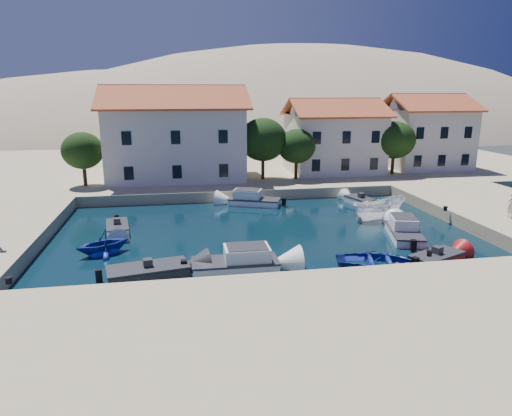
{
  "coord_description": "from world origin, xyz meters",
  "views": [
    {
      "loc": [
        -5.93,
        -21.62,
        10.11
      ],
      "look_at": [
        -0.52,
        9.52,
        2.0
      ],
      "focal_mm": 32.0,
      "sensor_mm": 36.0,
      "label": 1
    }
  ],
  "objects_px": {
    "building_mid": "(334,135)",
    "cabin_cruiser_east": "(404,232)",
    "pedestrian": "(511,205)",
    "building_left": "(175,132)",
    "cabin_cruiser_south": "(235,262)",
    "boat_east": "(378,219)",
    "building_right": "(426,131)",
    "rowboat_south": "(376,267)"
  },
  "relations": [
    {
      "from": "building_mid",
      "to": "cabin_cruiser_east",
      "type": "height_order",
      "value": "building_mid"
    },
    {
      "from": "cabin_cruiser_east",
      "to": "pedestrian",
      "type": "height_order",
      "value": "pedestrian"
    },
    {
      "from": "building_left",
      "to": "cabin_cruiser_east",
      "type": "height_order",
      "value": "building_left"
    },
    {
      "from": "cabin_cruiser_south",
      "to": "boat_east",
      "type": "xyz_separation_m",
      "value": [
        12.9,
        8.87,
        -0.48
      ]
    },
    {
      "from": "building_right",
      "to": "rowboat_south",
      "type": "bearing_deg",
      "value": -123.62
    },
    {
      "from": "building_left",
      "to": "building_mid",
      "type": "distance_m",
      "value": 18.04
    },
    {
      "from": "boat_east",
      "to": "building_mid",
      "type": "bearing_deg",
      "value": -20.57
    },
    {
      "from": "building_mid",
      "to": "pedestrian",
      "type": "xyz_separation_m",
      "value": [
        6.28,
        -21.62,
        -3.27
      ]
    },
    {
      "from": "boat_east",
      "to": "building_right",
      "type": "bearing_deg",
      "value": -51.68
    },
    {
      "from": "cabin_cruiser_east",
      "to": "boat_east",
      "type": "relative_size",
      "value": 1.05
    },
    {
      "from": "building_left",
      "to": "pedestrian",
      "type": "bearing_deg",
      "value": -40.34
    },
    {
      "from": "building_right",
      "to": "rowboat_south",
      "type": "relative_size",
      "value": 1.99
    },
    {
      "from": "building_mid",
      "to": "cabin_cruiser_south",
      "type": "distance_m",
      "value": 30.29
    },
    {
      "from": "cabin_cruiser_south",
      "to": "pedestrian",
      "type": "xyz_separation_m",
      "value": [
        21.15,
        4.34,
        1.48
      ]
    },
    {
      "from": "pedestrian",
      "to": "building_right",
      "type": "bearing_deg",
      "value": -123.69
    },
    {
      "from": "pedestrian",
      "to": "cabin_cruiser_south",
      "type": "bearing_deg",
      "value": -7.92
    },
    {
      "from": "boat_east",
      "to": "cabin_cruiser_east",
      "type": "bearing_deg",
      "value": 162.41
    },
    {
      "from": "building_left",
      "to": "cabin_cruiser_east",
      "type": "bearing_deg",
      "value": -53.26
    },
    {
      "from": "cabin_cruiser_south",
      "to": "cabin_cruiser_east",
      "type": "bearing_deg",
      "value": 17.81
    },
    {
      "from": "building_mid",
      "to": "pedestrian",
      "type": "relative_size",
      "value": 5.49
    },
    {
      "from": "building_left",
      "to": "cabin_cruiser_south",
      "type": "relative_size",
      "value": 2.92
    },
    {
      "from": "building_right",
      "to": "cabin_cruiser_south",
      "type": "xyz_separation_m",
      "value": [
        -26.87,
        -26.96,
        -5.0
      ]
    },
    {
      "from": "building_right",
      "to": "pedestrian",
      "type": "bearing_deg",
      "value": -104.19
    },
    {
      "from": "rowboat_south",
      "to": "cabin_cruiser_east",
      "type": "xyz_separation_m",
      "value": [
        4.23,
        4.79,
        0.48
      ]
    },
    {
      "from": "building_mid",
      "to": "cabin_cruiser_east",
      "type": "relative_size",
      "value": 2.02
    },
    {
      "from": "cabin_cruiser_south",
      "to": "boat_east",
      "type": "distance_m",
      "value": 15.66
    },
    {
      "from": "building_left",
      "to": "building_right",
      "type": "bearing_deg",
      "value": 3.81
    },
    {
      "from": "building_left",
      "to": "pedestrian",
      "type": "relative_size",
      "value": 7.69
    },
    {
      "from": "rowboat_south",
      "to": "boat_east",
      "type": "xyz_separation_m",
      "value": [
        4.55,
        9.76,
        0.0
      ]
    },
    {
      "from": "building_right",
      "to": "cabin_cruiser_south",
      "type": "height_order",
      "value": "building_right"
    },
    {
      "from": "rowboat_south",
      "to": "building_mid",
      "type": "bearing_deg",
      "value": 0.7
    },
    {
      "from": "building_mid",
      "to": "rowboat_south",
      "type": "distance_m",
      "value": 28.12
    },
    {
      "from": "building_left",
      "to": "boat_east",
      "type": "distance_m",
      "value": 23.47
    },
    {
      "from": "building_left",
      "to": "boat_east",
      "type": "relative_size",
      "value": 2.97
    },
    {
      "from": "building_left",
      "to": "building_right",
      "type": "relative_size",
      "value": 1.56
    },
    {
      "from": "rowboat_south",
      "to": "pedestrian",
      "type": "xyz_separation_m",
      "value": [
        12.8,
        5.23,
        1.96
      ]
    },
    {
      "from": "rowboat_south",
      "to": "pedestrian",
      "type": "relative_size",
      "value": 2.49
    },
    {
      "from": "cabin_cruiser_south",
      "to": "boat_east",
      "type": "height_order",
      "value": "cabin_cruiser_south"
    },
    {
      "from": "building_left",
      "to": "pedestrian",
      "type": "xyz_separation_m",
      "value": [
        24.28,
        -20.62,
        -3.98
      ]
    },
    {
      "from": "rowboat_south",
      "to": "cabin_cruiser_east",
      "type": "relative_size",
      "value": 0.91
    },
    {
      "from": "building_mid",
      "to": "building_right",
      "type": "relative_size",
      "value": 1.11
    },
    {
      "from": "building_left",
      "to": "cabin_cruiser_south",
      "type": "bearing_deg",
      "value": -82.86
    }
  ]
}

